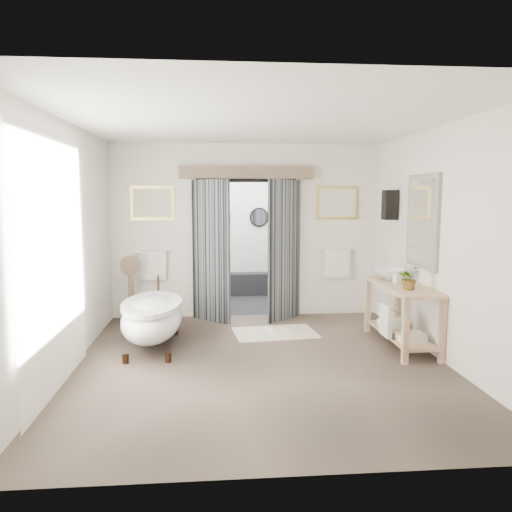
# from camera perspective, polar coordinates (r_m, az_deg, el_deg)

# --- Properties ---
(ground_plane) EXTENTS (5.00, 5.00, 0.00)m
(ground_plane) POSITION_cam_1_polar(r_m,az_deg,el_deg) (6.24, 0.48, -12.14)
(ground_plane) COLOR brown
(room_shell) EXTENTS (4.52, 5.02, 2.91)m
(room_shell) POSITION_cam_1_polar(r_m,az_deg,el_deg) (5.79, 0.25, 5.15)
(room_shell) COLOR beige
(room_shell) RESTS_ON ground_plane
(shower_room) EXTENTS (2.22, 2.01, 2.51)m
(shower_room) POSITION_cam_1_polar(r_m,az_deg,el_deg) (9.94, -1.67, 0.33)
(shower_room) COLOR black
(shower_room) RESTS_ON ground_plane
(back_wall_dressing) EXTENTS (3.82, 0.69, 2.52)m
(back_wall_dressing) POSITION_cam_1_polar(r_m,az_deg,el_deg) (8.22, -1.03, 3.58)
(back_wall_dressing) COLOR black
(back_wall_dressing) RESTS_ON ground_plane
(clawfoot_tub) EXTENTS (0.79, 1.76, 0.86)m
(clawfoot_tub) POSITION_cam_1_polar(r_m,az_deg,el_deg) (6.87, -11.76, -6.86)
(clawfoot_tub) COLOR #321C13
(clawfoot_tub) RESTS_ON ground_plane
(vanity) EXTENTS (0.57, 1.60, 0.85)m
(vanity) POSITION_cam_1_polar(r_m,az_deg,el_deg) (7.05, 16.14, -5.92)
(vanity) COLOR tan
(vanity) RESTS_ON ground_plane
(pedestal_mirror) EXTENTS (0.32, 0.21, 1.10)m
(pedestal_mirror) POSITION_cam_1_polar(r_m,az_deg,el_deg) (8.22, -14.08, -4.30)
(pedestal_mirror) COLOR brown
(pedestal_mirror) RESTS_ON ground_plane
(rug) EXTENTS (1.28, 0.93, 0.01)m
(rug) POSITION_cam_1_polar(r_m,az_deg,el_deg) (7.52, 2.19, -8.76)
(rug) COLOR beige
(rug) RESTS_ON ground_plane
(slippers) EXTENTS (0.34, 0.26, 0.05)m
(slippers) POSITION_cam_1_polar(r_m,az_deg,el_deg) (7.49, 2.42, -8.59)
(slippers) COLOR silver
(slippers) RESTS_ON rug
(basin) EXTENTS (0.52, 0.52, 0.16)m
(basin) POSITION_cam_1_polar(r_m,az_deg,el_deg) (7.30, 14.94, -2.06)
(basin) COLOR white
(basin) RESTS_ON vanity
(plant) EXTENTS (0.34, 0.32, 0.30)m
(plant) POSITION_cam_1_polar(r_m,az_deg,el_deg) (6.61, 17.12, -2.42)
(plant) COLOR gray
(plant) RESTS_ON vanity
(soap_bottle_a) EXTENTS (0.11, 0.12, 0.19)m
(soap_bottle_a) POSITION_cam_1_polar(r_m,az_deg,el_deg) (7.07, 15.80, -2.25)
(soap_bottle_a) COLOR gray
(soap_bottle_a) RESTS_ON vanity
(soap_bottle_b) EXTENTS (0.16, 0.16, 0.17)m
(soap_bottle_b) POSITION_cam_1_polar(r_m,az_deg,el_deg) (7.48, 14.33, -1.80)
(soap_bottle_b) COLOR gray
(soap_bottle_b) RESTS_ON vanity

